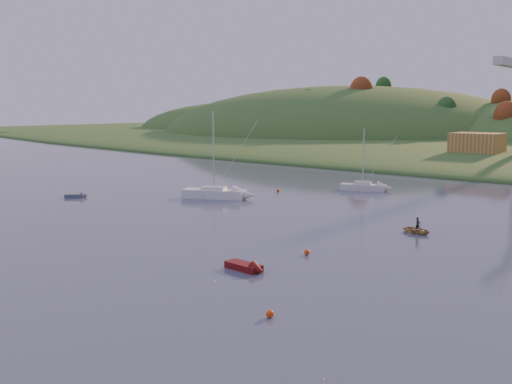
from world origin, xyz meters
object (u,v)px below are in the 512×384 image
Objects in this scene: red_tender at (250,268)px; sailboat_far at (363,186)px; canoe at (417,230)px; sailboat_near at (214,193)px; grey_dinghy at (79,196)px.

sailboat_far is at bearing 112.60° from red_tender.
red_tender is at bearing -92.38° from sailboat_far.
sailboat_far is at bearing 52.72° from canoe.
sailboat_far reaches higher than red_tender.
canoe is at bearing -30.37° from sailboat_near.
red_tender reaches higher than canoe.
canoe is 0.79× the size of red_tender.
sailboat_far reaches higher than canoe.
grey_dinghy is at bearing -166.93° from sailboat_near.
canoe is 0.93× the size of grey_dinghy.
sailboat_far is 43.60m from grey_dinghy.
sailboat_far is 2.94× the size of grey_dinghy.
sailboat_near is at bearing 142.26° from red_tender.
sailboat_near reaches higher than grey_dinghy.
grey_dinghy is (-15.67, -12.22, -0.55)m from sailboat_near.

